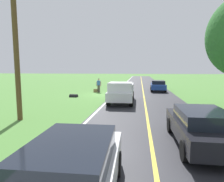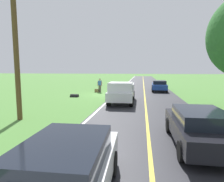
# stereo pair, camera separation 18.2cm
# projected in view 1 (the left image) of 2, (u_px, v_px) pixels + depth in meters

# --- Properties ---
(ground_plane) EXTENTS (200.00, 200.00, 0.00)m
(ground_plane) POSITION_uv_depth(u_px,v_px,m) (103.00, 95.00, 21.25)
(ground_plane) COLOR #4C7F38
(road_surface) EXTENTS (7.06, 120.00, 0.00)m
(road_surface) POSITION_uv_depth(u_px,v_px,m) (144.00, 96.00, 20.58)
(road_surface) COLOR #28282D
(road_surface) RESTS_ON ground
(lane_edge_line) EXTENTS (0.16, 117.60, 0.00)m
(lane_edge_line) POSITION_uv_depth(u_px,v_px,m) (114.00, 95.00, 21.07)
(lane_edge_line) COLOR silver
(lane_edge_line) RESTS_ON ground
(lane_centre_line) EXTENTS (0.14, 117.60, 0.00)m
(lane_centre_line) POSITION_uv_depth(u_px,v_px,m) (144.00, 96.00, 20.58)
(lane_centre_line) COLOR gold
(lane_centre_line) RESTS_ON ground
(hitchhiker_walking) EXTENTS (0.62, 0.53, 1.75)m
(hitchhiker_walking) POSITION_uv_depth(u_px,v_px,m) (99.00, 84.00, 23.49)
(hitchhiker_walking) COLOR #4C473D
(hitchhiker_walking) RESTS_ON ground
(suitcase_carried) EXTENTS (0.47, 0.23, 0.42)m
(suitcase_carried) POSITION_uv_depth(u_px,v_px,m) (95.00, 91.00, 23.59)
(suitcase_carried) COLOR brown
(suitcase_carried) RESTS_ON ground
(pickup_truck_passing) EXTENTS (2.16, 5.43, 1.82)m
(pickup_truck_passing) POSITION_uv_depth(u_px,v_px,m) (121.00, 92.00, 16.07)
(pickup_truck_passing) COLOR silver
(pickup_truck_passing) RESTS_ON ground
(sedan_ahead_same_lane) EXTENTS (2.05, 4.46, 1.41)m
(sedan_ahead_same_lane) POSITION_uv_depth(u_px,v_px,m) (69.00, 175.00, 3.79)
(sedan_ahead_same_lane) COLOR silver
(sedan_ahead_same_lane) RESTS_ON ground
(sedan_mid_oncoming) EXTENTS (1.95, 4.41, 1.41)m
(sedan_mid_oncoming) POSITION_uv_depth(u_px,v_px,m) (201.00, 126.00, 7.02)
(sedan_mid_oncoming) COLOR black
(sedan_mid_oncoming) RESTS_ON ground
(sedan_near_oncoming) EXTENTS (2.06, 4.47, 1.41)m
(sedan_near_oncoming) POSITION_uv_depth(u_px,v_px,m) (158.00, 85.00, 24.82)
(sedan_near_oncoming) COLOR navy
(sedan_near_oncoming) RESTS_ON ground
(utility_pole_roadside) EXTENTS (0.28, 0.28, 8.91)m
(utility_pole_roadside) POSITION_uv_depth(u_px,v_px,m) (16.00, 40.00, 10.20)
(utility_pole_roadside) COLOR brown
(utility_pole_roadside) RESTS_ON ground
(drainage_culvert) EXTENTS (0.80, 0.60, 0.60)m
(drainage_culvert) POSITION_uv_depth(u_px,v_px,m) (74.00, 97.00, 19.51)
(drainage_culvert) COLOR black
(drainage_culvert) RESTS_ON ground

